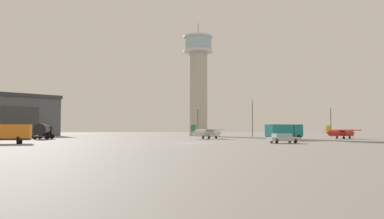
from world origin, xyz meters
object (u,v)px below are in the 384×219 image
at_px(light_post_north, 252,115).
at_px(truck_fuel_tanker_black, 43,131).
at_px(airplane_red, 341,133).
at_px(light_post_centre, 331,119).
at_px(truck_box_teal, 284,131).
at_px(truck_box_orange, 3,132).
at_px(airplane_white, 206,132).
at_px(control_tower, 198,78).
at_px(light_post_west, 198,119).
at_px(car_silver, 283,138).

bearing_deg(light_post_north, truck_fuel_tanker_black, -155.80).
distance_m(airplane_red, light_post_centre, 22.42).
bearing_deg(truck_fuel_tanker_black, truck_box_teal, -104.91).
bearing_deg(truck_box_orange, airplane_white, -151.75).
relative_size(control_tower, light_post_west, 4.38).
bearing_deg(truck_box_teal, light_post_west, 96.62).
height_order(truck_box_orange, light_post_centre, light_post_centre).
height_order(truck_box_teal, light_post_centre, light_post_centre).
bearing_deg(truck_box_orange, truck_fuel_tanker_black, -95.72).
distance_m(car_silver, light_post_centre, 51.95).
distance_m(airplane_red, light_post_north, 26.60).
xyz_separation_m(truck_box_orange, light_post_centre, (65.63, 42.83, 3.15)).
bearing_deg(truck_fuel_tanker_black, truck_box_orange, -178.07).
relative_size(airplane_red, light_post_centre, 1.18).
bearing_deg(light_post_north, light_post_centre, -6.32).
distance_m(airplane_white, truck_fuel_tanker_black, 32.25).
bearing_deg(light_post_west, airplane_red, -37.73).
xyz_separation_m(truck_box_teal, light_post_west, (-12.55, 29.18, 2.97)).
bearing_deg(light_post_north, car_silver, -99.05).
xyz_separation_m(truck_box_teal, light_post_centre, (22.46, 28.85, 3.07)).
xyz_separation_m(airplane_white, light_post_centre, (35.23, 18.74, 3.37)).
height_order(airplane_white, light_post_north, light_post_north).
height_order(airplane_white, truck_fuel_tanker_black, truck_fuel_tanker_black).
bearing_deg(truck_box_teal, truck_fuel_tanker_black, 150.93).
height_order(truck_fuel_tanker_black, truck_box_orange, truck_fuel_tanker_black).
bearing_deg(light_post_centre, airplane_red, -110.51).
relative_size(airplane_red, truck_box_orange, 1.28).
bearing_deg(truck_fuel_tanker_black, light_post_north, -68.29).
bearing_deg(light_post_west, truck_box_orange, -125.35).
height_order(truck_fuel_tanker_black, light_post_north, light_post_north).
height_order(truck_box_teal, truck_box_orange, truck_box_teal).
distance_m(control_tower, truck_box_orange, 66.93).
bearing_deg(truck_box_teal, car_silver, -125.91).
bearing_deg(light_post_centre, truck_box_orange, -146.87).
bearing_deg(light_post_centre, car_silver, -122.30).
bearing_deg(control_tower, car_silver, -84.22).
bearing_deg(control_tower, airplane_red, -53.37).
relative_size(truck_box_teal, light_post_west, 0.91).
relative_size(light_post_north, light_post_centre, 1.25).
distance_m(airplane_white, light_post_north, 26.11).
bearing_deg(car_silver, light_post_centre, 48.96).
xyz_separation_m(truck_box_teal, car_silver, (-5.22, -14.94, -0.90)).
distance_m(truck_fuel_tanker_black, light_post_west, 37.87).
height_order(airplane_red, car_silver, airplane_red).
bearing_deg(control_tower, airplane_white, -93.02).
distance_m(airplane_red, airplane_white, 27.54).
bearing_deg(truck_box_teal, truck_box_orange, -178.71).
height_order(control_tower, airplane_white, control_tower).
xyz_separation_m(airplane_red, truck_box_orange, (-57.87, -22.08, 0.30)).
xyz_separation_m(truck_box_orange, light_post_west, (30.62, 43.16, 3.04)).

